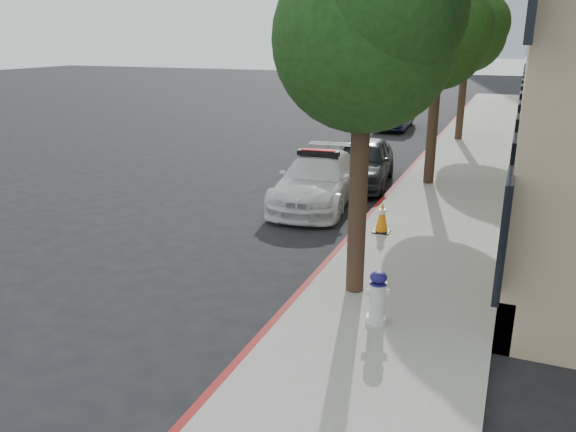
# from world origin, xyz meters

# --- Properties ---
(ground) EXTENTS (120.00, 120.00, 0.00)m
(ground) POSITION_xyz_m (0.00, 0.00, 0.00)
(ground) COLOR black
(ground) RESTS_ON ground
(sidewalk) EXTENTS (3.20, 50.00, 0.15)m
(sidewalk) POSITION_xyz_m (3.60, 10.00, 0.07)
(sidewalk) COLOR gray
(sidewalk) RESTS_ON ground
(curb_strip) EXTENTS (0.12, 50.00, 0.15)m
(curb_strip) POSITION_xyz_m (2.06, 10.00, 0.07)
(curb_strip) COLOR maroon
(curb_strip) RESTS_ON ground
(tree_near) EXTENTS (2.92, 2.82, 5.62)m
(tree_near) POSITION_xyz_m (2.93, -2.01, 4.27)
(tree_near) COLOR black
(tree_near) RESTS_ON sidewalk
(tree_mid) EXTENTS (2.77, 2.64, 5.43)m
(tree_mid) POSITION_xyz_m (2.93, 5.99, 4.16)
(tree_mid) COLOR black
(tree_mid) RESTS_ON sidewalk
(tree_far) EXTENTS (3.10, 3.00, 5.81)m
(tree_far) POSITION_xyz_m (2.93, 13.99, 4.39)
(tree_far) COLOR black
(tree_far) RESTS_ON sidewalk
(police_car) EXTENTS (2.31, 4.72, 1.47)m
(police_car) POSITION_xyz_m (0.43, 3.14, 0.67)
(police_car) COLOR white
(police_car) RESTS_ON ground
(parked_car_mid) EXTENTS (2.12, 4.25, 1.39)m
(parked_car_mid) POSITION_xyz_m (0.98, 5.63, 0.70)
(parked_car_mid) COLOR black
(parked_car_mid) RESTS_ON ground
(parked_car_far) EXTENTS (1.65, 4.23, 1.37)m
(parked_car_far) POSITION_xyz_m (-0.41, 16.73, 0.69)
(parked_car_far) COLOR black
(parked_car_far) RESTS_ON ground
(fire_hydrant) EXTENTS (0.35, 0.32, 0.83)m
(fire_hydrant) POSITION_xyz_m (3.52, -2.99, 0.55)
(fire_hydrant) COLOR silver
(fire_hydrant) RESTS_ON sidewalk
(traffic_cone) EXTENTS (0.38, 0.38, 0.70)m
(traffic_cone) POSITION_xyz_m (2.64, 1.11, 0.49)
(traffic_cone) COLOR black
(traffic_cone) RESTS_ON sidewalk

